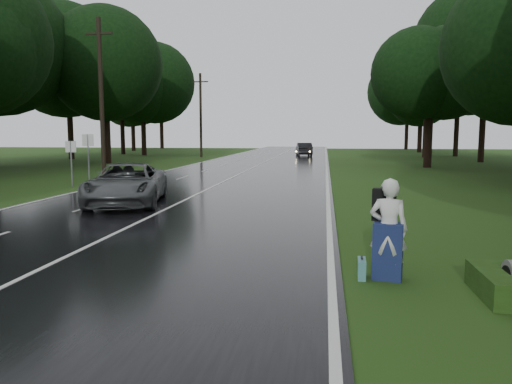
# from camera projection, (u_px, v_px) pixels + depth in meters

# --- Properties ---
(ground) EXTENTS (160.00, 160.00, 0.00)m
(ground) POSITION_uv_depth(u_px,v_px,m) (43.00, 270.00, 9.86)
(ground) COLOR #244314
(ground) RESTS_ON ground
(road) EXTENTS (12.00, 140.00, 0.04)m
(road) POSITION_uv_depth(u_px,v_px,m) (231.00, 178.00, 29.52)
(road) COLOR black
(road) RESTS_ON ground
(lane_center) EXTENTS (0.12, 140.00, 0.01)m
(lane_center) POSITION_uv_depth(u_px,v_px,m) (231.00, 178.00, 29.52)
(lane_center) COLOR silver
(lane_center) RESTS_ON road
(grey_car) EXTENTS (3.79, 6.08, 1.57)m
(grey_car) POSITION_uv_depth(u_px,v_px,m) (127.00, 184.00, 18.71)
(grey_car) COLOR #4A4D4F
(grey_car) RESTS_ON road
(far_car) EXTENTS (2.29, 4.93, 1.57)m
(far_car) POSITION_uv_depth(u_px,v_px,m) (304.00, 149.00, 58.21)
(far_car) COLOR black
(far_car) RESTS_ON road
(hitchhiker) EXTENTS (0.79, 0.74, 1.93)m
(hitchhiker) POSITION_uv_depth(u_px,v_px,m) (388.00, 233.00, 9.16)
(hitchhiker) COLOR silver
(hitchhiker) RESTS_ON ground
(suitcase) EXTENTS (0.17, 0.52, 0.37)m
(suitcase) POSITION_uv_depth(u_px,v_px,m) (362.00, 269.00, 9.31)
(suitcase) COLOR teal
(suitcase) RESTS_ON ground
(utility_pole_mid) EXTENTS (1.80, 0.28, 9.95)m
(utility_pole_mid) POSITION_uv_depth(u_px,v_px,m) (104.00, 176.00, 31.48)
(utility_pole_mid) COLOR black
(utility_pole_mid) RESTS_ON ground
(utility_pole_far) EXTENTS (1.80, 0.28, 9.50)m
(utility_pole_far) POSITION_uv_depth(u_px,v_px,m) (201.00, 157.00, 56.14)
(utility_pole_far) COLOR black
(utility_pole_far) RESTS_ON ground
(road_sign_a) EXTENTS (0.57, 0.10, 2.35)m
(road_sign_a) POSITION_uv_depth(u_px,v_px,m) (73.00, 187.00, 25.00)
(road_sign_a) COLOR white
(road_sign_a) RESTS_ON ground
(road_sign_b) EXTENTS (0.65, 0.10, 2.70)m
(road_sign_b) POSITION_uv_depth(u_px,v_px,m) (90.00, 183.00, 26.81)
(road_sign_b) COLOR white
(road_sign_b) RESTS_ON ground
(tree_left_e) EXTENTS (9.73, 9.73, 15.20)m
(tree_left_e) POSITION_uv_depth(u_px,v_px,m) (108.00, 163.00, 44.66)
(tree_left_e) COLOR black
(tree_left_e) RESTS_ON ground
(tree_left_f) EXTENTS (9.95, 9.95, 15.55)m
(tree_left_f) POSITION_uv_depth(u_px,v_px,m) (144.00, 155.00, 60.88)
(tree_left_f) COLOR black
(tree_left_f) RESTS_ON ground
(tree_right_e) EXTENTS (8.88, 8.88, 13.88)m
(tree_right_e) POSITION_uv_depth(u_px,v_px,m) (427.00, 167.00, 39.26)
(tree_right_e) COLOR black
(tree_right_e) RESTS_ON ground
(tree_right_f) EXTENTS (10.79, 10.79, 16.86)m
(tree_right_f) POSITION_uv_depth(u_px,v_px,m) (425.00, 157.00, 55.58)
(tree_right_f) COLOR black
(tree_right_f) RESTS_ON ground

